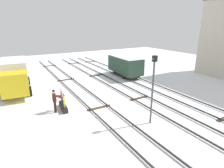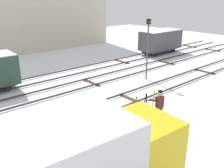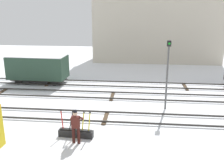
# 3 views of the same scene
# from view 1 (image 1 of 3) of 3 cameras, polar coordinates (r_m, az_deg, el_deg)

# --- Properties ---
(ground_plane) EXTENTS (60.00, 60.00, 0.00)m
(ground_plane) POSITION_cam_1_polar(r_m,az_deg,el_deg) (14.53, -4.10, -7.48)
(ground_plane) COLOR white
(track_main_line) EXTENTS (44.00, 1.94, 0.18)m
(track_main_line) POSITION_cam_1_polar(r_m,az_deg,el_deg) (14.48, -4.11, -7.09)
(track_main_line) COLOR #2D2B28
(track_main_line) RESTS_ON ground_plane
(track_siding_near) EXTENTS (44.00, 1.94, 0.18)m
(track_siding_near) POSITION_cam_1_polar(r_m,az_deg,el_deg) (16.45, 8.48, -4.09)
(track_siding_near) COLOR #2D2B28
(track_siding_near) RESTS_ON ground_plane
(track_siding_far) EXTENTS (44.00, 1.94, 0.18)m
(track_siding_far) POSITION_cam_1_polar(r_m,az_deg,el_deg) (18.37, 15.90, -2.20)
(track_siding_far) COLOR #2D2B28
(track_siding_far) RESTS_ON ground_plane
(switch_lever_frame) EXTENTS (1.82, 0.49, 1.45)m
(switch_lever_frame) POSITION_cam_1_polar(r_m,az_deg,el_deg) (14.72, -14.87, -6.62)
(switch_lever_frame) COLOR black
(switch_lever_frame) RESTS_ON ground_plane
(rail_worker) EXTENTS (0.57, 0.70, 1.76)m
(rail_worker) POSITION_cam_1_polar(r_m,az_deg,el_deg) (14.16, -17.28, -4.57)
(rail_worker) COLOR #351511
(rail_worker) RESTS_ON ground_plane
(delivery_truck) EXTENTS (6.32, 2.82, 3.03)m
(delivery_truck) POSITION_cam_1_polar(r_m,az_deg,el_deg) (19.61, -27.88, 2.46)
(delivery_truck) COLOR gold
(delivery_truck) RESTS_ON ground_plane
(signal_post) EXTENTS (0.24, 0.32, 4.48)m
(signal_post) POSITION_cam_1_polar(r_m,az_deg,el_deg) (11.68, 12.51, -0.08)
(signal_post) COLOR #4C4C4C
(signal_post) RESTS_ON ground_plane
(freight_car_near_switch) EXTENTS (5.04, 2.36, 2.47)m
(freight_car_near_switch) POSITION_cam_1_polar(r_m,az_deg,el_deg) (23.06, 4.05, 5.86)
(freight_car_near_switch) COLOR #2D2B28
(freight_car_near_switch) RESTS_ON ground_plane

